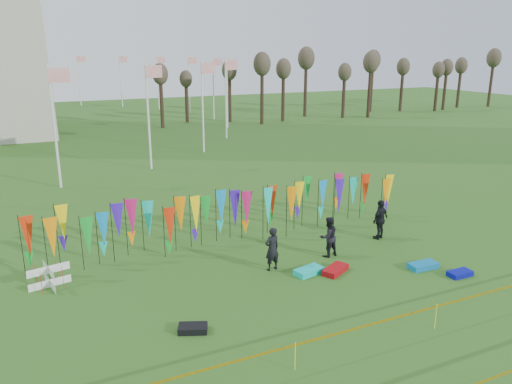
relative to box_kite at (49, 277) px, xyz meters
name	(u,v)px	position (x,y,z in m)	size (l,w,h in m)	color
ground	(308,309)	(8.24, -5.69, -0.45)	(160.00, 160.00, 0.00)	#2B5818
banner_row	(238,209)	(8.51, 1.45, 1.16)	(18.64, 0.64, 2.50)	black
caution_tape_near	(350,331)	(8.01, -8.53, 0.33)	(26.00, 0.02, 0.90)	#DCAF04
tree_line	(349,70)	(40.24, 38.31, 5.72)	(53.92, 1.92, 7.84)	#38271C
box_kite	(49,277)	(0.00, 0.00, 0.00)	(0.82, 0.82, 0.91)	red
person_left	(272,249)	(8.55, -2.17, 0.48)	(0.68, 0.50, 1.88)	black
person_mid	(328,237)	(11.46, -1.92, 0.46)	(0.89, 0.55, 1.83)	black
person_right	(380,219)	(14.91, -1.15, 0.53)	(1.15, 0.65, 1.96)	black
kite_bag_turquoise	(309,271)	(9.75, -3.16, -0.33)	(1.22, 0.61, 0.24)	#0ED2C4
kite_bag_blue	(460,274)	(15.26, -5.91, -0.35)	(1.00, 0.53, 0.21)	#090F9E
kite_bag_red	(335,270)	(10.82, -3.51, -0.34)	(1.29, 0.59, 0.24)	#AB0B11
kite_bag_black	(193,328)	(4.07, -5.34, -0.34)	(0.95, 0.55, 0.22)	black
kite_bag_teal	(423,266)	(14.42, -4.71, -0.33)	(1.25, 0.60, 0.24)	#0D73B7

